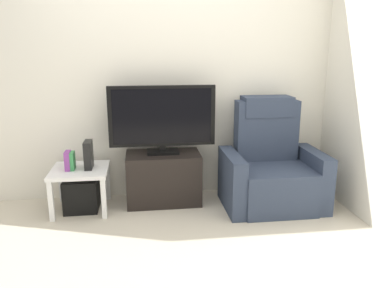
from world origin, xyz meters
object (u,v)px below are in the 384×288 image
(side_table, at_px, (80,175))
(subwoofer_box, at_px, (82,194))
(recliner_armchair, at_px, (271,169))
(book_leftmost, at_px, (68,161))
(book_middle, at_px, (73,161))
(television, at_px, (162,118))
(game_console, at_px, (88,155))
(tv_stand, at_px, (164,178))

(side_table, height_order, subwoofer_box, side_table)
(recliner_armchair, xyz_separation_m, book_leftmost, (-2.00, 0.08, 0.14))
(recliner_armchair, height_order, subwoofer_box, recliner_armchair)
(side_table, bearing_deg, book_leftmost, -168.69)
(side_table, relative_size, book_middle, 3.13)
(side_table, bearing_deg, book_middle, -160.70)
(subwoofer_box, bearing_deg, book_leftmost, -168.69)
(subwoofer_box, xyz_separation_m, book_middle, (-0.06, -0.02, 0.35))
(television, height_order, recliner_armchair, television)
(recliner_armchair, distance_m, book_middle, 1.96)
(recliner_armchair, bearing_deg, book_leftmost, 166.23)
(recliner_armchair, height_order, game_console, recliner_armchair)
(game_console, bearing_deg, television, 7.58)
(recliner_armchair, bearing_deg, side_table, 165.51)
(side_table, distance_m, book_middle, 0.16)
(book_leftmost, relative_size, book_middle, 1.05)
(television, relative_size, subwoofer_box, 3.30)
(tv_stand, bearing_deg, recliner_armchair, -9.69)
(tv_stand, bearing_deg, subwoofer_box, -173.87)
(recliner_armchair, xyz_separation_m, book_middle, (-1.95, 0.08, 0.14))
(recliner_armchair, bearing_deg, tv_stand, 158.74)
(recliner_armchair, height_order, book_leftmost, recliner_armchair)
(book_leftmost, distance_m, book_middle, 0.04)
(television, height_order, book_leftmost, television)
(tv_stand, xyz_separation_m, game_console, (-0.73, -0.08, 0.30))
(side_table, relative_size, subwoofer_box, 1.68)
(recliner_armchair, distance_m, side_table, 1.90)
(recliner_armchair, relative_size, book_middle, 6.26)
(recliner_armchair, relative_size, book_leftmost, 5.94)
(tv_stand, bearing_deg, game_console, -173.90)
(side_table, relative_size, game_console, 2.01)
(tv_stand, distance_m, side_table, 0.83)
(television, bearing_deg, recliner_armchair, -10.66)
(tv_stand, relative_size, book_middle, 4.33)
(book_middle, bearing_deg, recliner_armchair, -2.25)
(tv_stand, distance_m, game_console, 0.79)
(television, distance_m, subwoofer_box, 1.10)
(recliner_armchair, xyz_separation_m, subwoofer_box, (-1.90, 0.10, -0.21))
(television, bearing_deg, book_middle, -171.75)
(television, relative_size, side_table, 1.97)
(book_middle, bearing_deg, television, 8.25)
(tv_stand, bearing_deg, television, 90.00)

